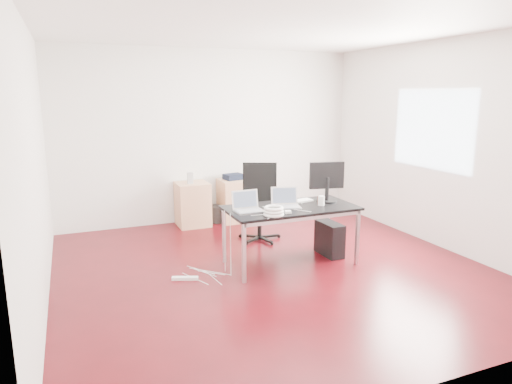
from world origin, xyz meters
name	(u,v)px	position (x,y,z in m)	size (l,w,h in m)	color
room_shell	(277,154)	(0.04, 0.00, 1.40)	(5.00, 5.00, 5.00)	#3D060C
desk	(291,211)	(0.28, 0.11, 0.68)	(1.60, 0.80, 0.73)	black
office_chair	(260,198)	(0.33, 1.20, 0.61)	(0.63, 0.64, 1.08)	black
filing_cabinet_left	(193,204)	(-0.41, 2.23, 0.35)	(0.50, 0.50, 0.70)	tan
filing_cabinet_right	(235,200)	(0.31, 2.23, 0.35)	(0.50, 0.50, 0.70)	tan
pc_tower	(329,239)	(0.90, 0.19, 0.22)	(0.20, 0.45, 0.44)	black
wastebasket	(216,214)	(-0.01, 2.25, 0.14)	(0.24, 0.24, 0.28)	black
power_strip	(185,278)	(-1.07, 0.09, 0.02)	(0.30, 0.06, 0.04)	white
laptop_left	(248,206)	(-0.28, 0.13, 0.79)	(0.33, 0.26, 0.23)	silver
laptop_right	(286,202)	(0.23, 0.13, 0.79)	(0.38, 0.33, 0.23)	silver
monitor	(327,180)	(0.83, 0.20, 1.01)	(0.45, 0.26, 0.51)	black
keyboard	(296,201)	(0.45, 0.30, 0.74)	(0.44, 0.14, 0.02)	white
cup_white	(321,201)	(0.66, 0.03, 0.79)	(0.08, 0.08, 0.12)	white
cup_brown	(320,200)	(0.70, 0.11, 0.78)	(0.08, 0.08, 0.10)	#52231C
cable_coil	(274,211)	(-0.09, -0.20, 0.78)	(0.24, 0.24, 0.11)	white
power_adapter	(288,212)	(0.11, -0.15, 0.74)	(0.07, 0.07, 0.03)	white
speaker	(190,178)	(-0.45, 2.18, 0.79)	(0.09, 0.08, 0.18)	#9E9E9E
navy_garment	(234,177)	(0.30, 2.26, 0.74)	(0.30, 0.24, 0.09)	black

